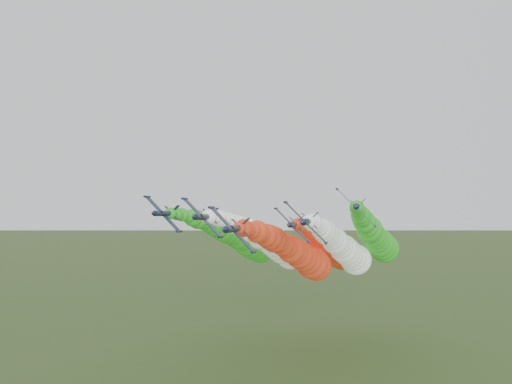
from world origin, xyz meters
TOP-DOWN VIEW (x-y plane):
  - jet_lead at (4.79, 39.89)m, footprint 15.02×68.93m
  - jet_inner_left at (-3.65, 50.23)m, footprint 15.07×68.97m
  - jet_inner_right at (15.07, 48.73)m, footprint 15.23×69.14m
  - jet_outer_left at (-13.74, 56.58)m, footprint 14.76×68.67m
  - jet_outer_right at (23.21, 58.06)m, footprint 15.17×69.08m
  - jet_trail at (10.31, 65.88)m, footprint 14.98×68.89m

SIDE VIEW (x-z plane):
  - jet_lead at x=4.79m, z-range 17.16..36.37m
  - jet_trail at x=10.31m, z-range 17.28..36.45m
  - jet_inner_right at x=15.07m, z-range 17.98..37.41m
  - jet_inner_left at x=-3.65m, z-range 18.92..38.17m
  - jet_outer_left at x=-13.74m, z-range 19.67..38.63m
  - jet_outer_right at x=23.21m, z-range 20.49..39.85m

